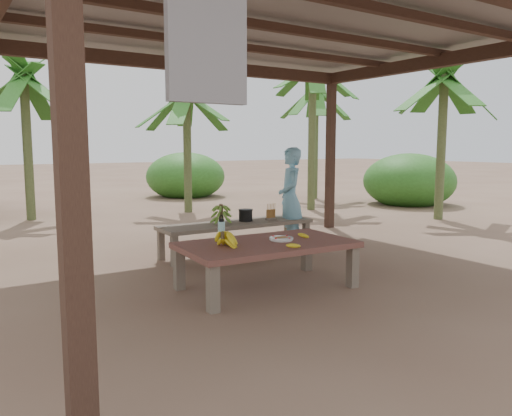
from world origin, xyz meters
TOP-DOWN VIEW (x-y plane):
  - ground at (0.00, 0.00)m, footprint 80.00×80.00m
  - pavilion at (-0.01, -0.01)m, footprint 6.60×5.60m
  - work_table at (-0.43, -0.39)m, footprint 1.85×1.09m
  - bench at (0.17, 1.23)m, footprint 2.21×0.64m
  - ripe_banana_bunch at (-0.95, -0.38)m, footprint 0.31×0.28m
  - plate at (-0.25, -0.40)m, footprint 0.26×0.26m
  - loose_banana_front at (-0.38, -0.78)m, footprint 0.17×0.08m
  - loose_banana_side at (0.06, -0.39)m, footprint 0.08×0.16m
  - water_flask at (-0.82, -0.11)m, footprint 0.08×0.08m
  - green_banana_stalk at (-0.08, 1.24)m, footprint 0.25×0.25m
  - cooking_pot at (0.33, 1.26)m, footprint 0.19×0.19m
  - skewer_rack at (0.70, 1.17)m, footprint 0.18×0.08m
  - woman at (1.05, 1.18)m, footprint 0.55×0.64m
  - banana_plant_ne at (4.17, 4.52)m, footprint 1.80×1.80m
  - banana_plant_n at (1.52, 5.68)m, footprint 1.80×1.80m
  - banana_plant_nw at (-1.70, 6.32)m, footprint 1.80×1.80m
  - banana_plant_e at (5.39, 1.87)m, footprint 1.80×1.80m
  - banana_plant_far at (5.83, 6.41)m, footprint 1.80×1.80m

SIDE VIEW (x-z plane):
  - ground at x=0.00m, z-range 0.00..0.00m
  - bench at x=0.17m, z-range 0.17..0.62m
  - work_table at x=-0.43m, z-range 0.18..0.68m
  - plate at x=-0.25m, z-range 0.50..0.54m
  - loose_banana_front at x=-0.38m, z-range 0.50..0.54m
  - loose_banana_side at x=0.06m, z-range 0.50..0.54m
  - cooking_pot at x=0.33m, z-range 0.45..0.61m
  - skewer_rack at x=0.70m, z-range 0.45..0.69m
  - ripe_banana_bunch at x=-0.95m, z-range 0.50..0.67m
  - green_banana_stalk at x=-0.08m, z-range 0.45..0.73m
  - water_flask at x=-0.82m, z-range 0.48..0.76m
  - woman at x=1.05m, z-range 0.00..1.49m
  - banana_plant_n at x=1.52m, z-range 0.97..3.86m
  - banana_plant_nw at x=-1.70m, z-range 1.07..4.19m
  - banana_plant_e at x=5.39m, z-range 1.08..4.21m
  - pavilion at x=-0.01m, z-range 1.30..4.25m
  - banana_plant_far at x=5.83m, z-range 1.16..4.46m
  - banana_plant_ne at x=4.17m, z-range 1.29..4.87m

